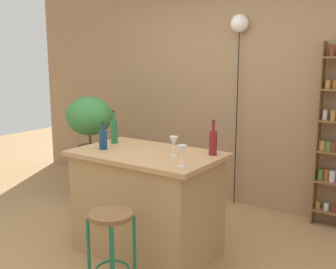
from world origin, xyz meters
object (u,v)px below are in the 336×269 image
object	(u,v)px
wine_glass_left	(174,142)
pendant_globe_light	(239,27)
wine_glass_center	(182,151)
bar_stool	(111,234)
bottle_vinegar	(114,131)
potted_plant	(89,122)
bottle_olive_oil	(103,139)
bottle_sauce_amber	(213,142)
spice_shelf	(336,136)
plant_stool	(92,182)

from	to	relation	value
wine_glass_left	pendant_globe_light	distance (m)	1.83
wine_glass_left	wine_glass_center	bearing A→B (deg)	-46.39
bar_stool	bottle_vinegar	distance (m)	1.20
potted_plant	bottle_olive_oil	bearing A→B (deg)	-39.38
bottle_sauce_amber	wine_glass_left	bearing A→B (deg)	-140.71
wine_glass_left	pendant_globe_light	bearing A→B (deg)	95.56
bottle_vinegar	wine_glass_center	xyz separation A→B (m)	(0.99, -0.35, -0.00)
bottle_sauce_amber	wine_glass_center	xyz separation A→B (m)	(-0.01, -0.46, 0.01)
potted_plant	bottle_vinegar	distance (m)	1.11
bottle_sauce_amber	wine_glass_center	distance (m)	0.46
spice_shelf	potted_plant	distance (m)	2.75
spice_shelf	wine_glass_center	world-z (taller)	spice_shelf
potted_plant	wine_glass_center	size ratio (longest dim) A/B	5.21
bottle_olive_oil	bottle_sauce_amber	xyz separation A→B (m)	(0.91, 0.36, 0.02)
spice_shelf	bottle_sauce_amber	distance (m)	1.45
spice_shelf	wine_glass_left	xyz separation A→B (m)	(-0.95, -1.48, 0.09)
spice_shelf	bottle_olive_oil	size ratio (longest dim) A/B	7.77
bottle_olive_oil	bar_stool	bearing A→B (deg)	-43.42
plant_stool	potted_plant	size ratio (longest dim) A/B	0.48
bar_stool	bottle_vinegar	xyz separation A→B (m)	(-0.69, 0.81, 0.56)
bottle_sauce_amber	bottle_olive_oil	bearing A→B (deg)	-158.40
potted_plant	bottle_vinegar	bearing A→B (deg)	-32.51
bottle_sauce_amber	bottle_vinegar	size ratio (longest dim) A/B	0.94
wine_glass_left	wine_glass_center	distance (m)	0.35
bottle_sauce_amber	spice_shelf	bearing A→B (deg)	61.32
bar_stool	plant_stool	distance (m)	2.16
bottle_sauce_amber	bar_stool	bearing A→B (deg)	-108.82
bar_stool	pendant_globe_light	bearing A→B (deg)	92.23
spice_shelf	bottle_sauce_amber	xyz separation A→B (m)	(-0.70, -1.27, 0.08)
plant_stool	bottle_sauce_amber	xyz separation A→B (m)	(1.94, -0.48, 0.82)
bar_stool	potted_plant	xyz separation A→B (m)	(-1.62, 1.41, 0.48)
bottle_vinegar	wine_glass_center	distance (m)	1.04
bottle_olive_oil	bottle_sauce_amber	world-z (taller)	bottle_sauce_amber
spice_shelf	pendant_globe_light	distance (m)	1.56
plant_stool	bottle_vinegar	distance (m)	1.39
spice_shelf	plant_stool	bearing A→B (deg)	-163.34
bar_stool	plant_stool	bearing A→B (deg)	139.08
bar_stool	pendant_globe_light	world-z (taller)	pendant_globe_light
plant_stool	wine_glass_left	bearing A→B (deg)	-22.36
plant_stool	wine_glass_left	distance (m)	2.00
spice_shelf	bottle_olive_oil	xyz separation A→B (m)	(-1.60, -1.63, 0.06)
wine_glass_left	pendant_globe_light	world-z (taller)	pendant_globe_light
bottle_vinegar	wine_glass_center	world-z (taller)	bottle_vinegar
bar_stool	potted_plant	world-z (taller)	potted_plant
potted_plant	bottle_sauce_amber	size ratio (longest dim) A/B	2.91
spice_shelf	wine_glass_left	world-z (taller)	spice_shelf
potted_plant	pendant_globe_light	distance (m)	2.06
wine_glass_left	bottle_sauce_amber	bearing A→B (deg)	39.29
wine_glass_left	plant_stool	bearing A→B (deg)	157.64
bottle_vinegar	pendant_globe_light	size ratio (longest dim) A/B	0.14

